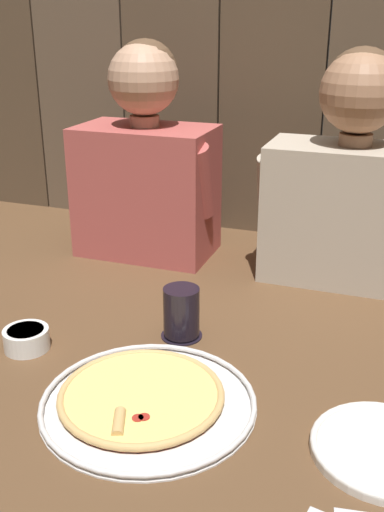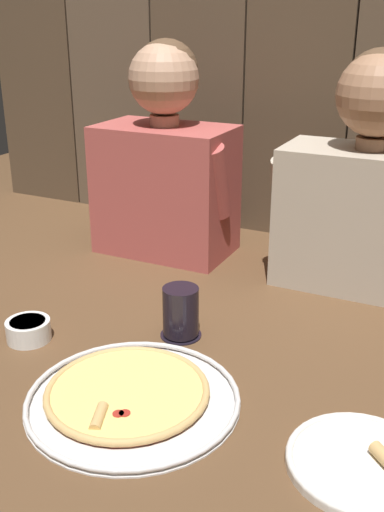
{
  "view_description": "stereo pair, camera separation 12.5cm",
  "coord_description": "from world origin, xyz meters",
  "px_view_note": "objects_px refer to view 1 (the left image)",
  "views": [
    {
      "loc": [
        0.4,
        -0.99,
        0.65
      ],
      "look_at": [
        0.01,
        0.1,
        0.18
      ],
      "focal_mm": 42.51,
      "sensor_mm": 36.0,
      "label": 1
    },
    {
      "loc": [
        0.52,
        -0.94,
        0.65
      ],
      "look_at": [
        0.01,
        0.1,
        0.18
      ],
      "focal_mm": 42.51,
      "sensor_mm": 36.0,
      "label": 2
    }
  ],
  "objects_px": {
    "pizza_tray": "(145,399)",
    "drinking_glass": "(181,313)",
    "diner_left": "(146,161)",
    "diner_right": "(351,180)",
    "dipping_bowl": "(26,338)"
  },
  "relations": [
    {
      "from": "drinking_glass",
      "to": "diner_right",
      "type": "relative_size",
      "value": 0.2
    },
    {
      "from": "pizza_tray",
      "to": "dipping_bowl",
      "type": "distance_m",
      "value": 0.32
    },
    {
      "from": "pizza_tray",
      "to": "diner_right",
      "type": "bearing_deg",
      "value": 69.13
    },
    {
      "from": "drinking_glass",
      "to": "pizza_tray",
      "type": "bearing_deg",
      "value": -84.27
    },
    {
      "from": "dipping_bowl",
      "to": "diner_left",
      "type": "distance_m",
      "value": 0.64
    },
    {
      "from": "drinking_glass",
      "to": "diner_left",
      "type": "distance_m",
      "value": 0.55
    },
    {
      "from": "drinking_glass",
      "to": "diner_right",
      "type": "bearing_deg",
      "value": 56.67
    },
    {
      "from": "pizza_tray",
      "to": "drinking_glass",
      "type": "relative_size",
      "value": 3.41
    },
    {
      "from": "pizza_tray",
      "to": "diner_left",
      "type": "height_order",
      "value": "diner_left"
    },
    {
      "from": "drinking_glass",
      "to": "dipping_bowl",
      "type": "xyz_separation_m",
      "value": [
        -0.28,
        -0.16,
        -0.03
      ]
    },
    {
      "from": "dipping_bowl",
      "to": "pizza_tray",
      "type": "bearing_deg",
      "value": -16.65
    },
    {
      "from": "drinking_glass",
      "to": "dipping_bowl",
      "type": "bearing_deg",
      "value": -150.94
    },
    {
      "from": "diner_left",
      "to": "dipping_bowl",
      "type": "bearing_deg",
      "value": -91.31
    },
    {
      "from": "dipping_bowl",
      "to": "diner_left",
      "type": "height_order",
      "value": "diner_left"
    },
    {
      "from": "pizza_tray",
      "to": "drinking_glass",
      "type": "xyz_separation_m",
      "value": [
        -0.03,
        0.25,
        0.05
      ]
    }
  ]
}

